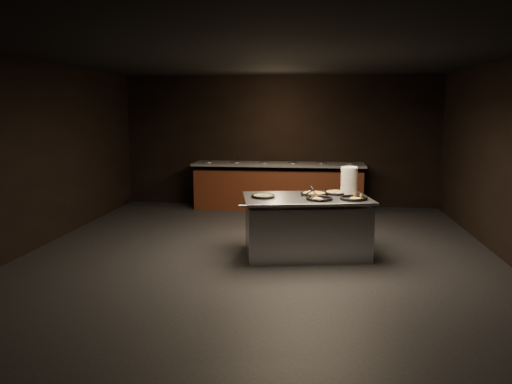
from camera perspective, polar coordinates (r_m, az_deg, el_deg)
room at (r=7.24m, az=0.53°, el=3.92°), size 7.02×8.02×2.92m
salad_bar at (r=10.88m, az=2.56°, el=0.36°), size 3.70×0.83×1.18m
serving_counter at (r=7.45m, az=5.72°, el=-4.01°), size 2.01×1.50×0.88m
plate_stack at (r=7.62m, az=10.60°, el=1.24°), size 0.25×0.25×0.42m
pan_veggie_whole at (r=7.28m, az=0.83°, el=-0.47°), size 0.35×0.35×0.04m
pan_cheese_whole at (r=7.55m, az=6.63°, el=-0.18°), size 0.40×0.40×0.04m
pan_cheese_slices_a at (r=7.69m, az=9.19°, el=-0.06°), size 0.39×0.39×0.04m
pan_cheese_slices_b at (r=7.15m, az=7.26°, el=-0.73°), size 0.38×0.38×0.04m
pan_veggie_slices at (r=7.26m, az=11.08°, el=-0.69°), size 0.40×0.40×0.04m
server_left at (r=7.41m, az=6.38°, el=0.03°), size 0.19×0.28×0.15m
server_right at (r=7.06m, az=6.28°, el=-0.37°), size 0.32×0.19×0.16m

